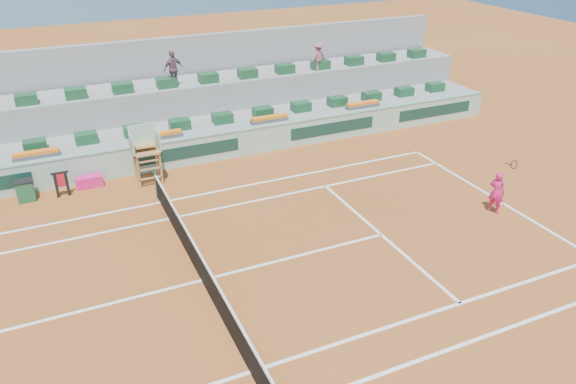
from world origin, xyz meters
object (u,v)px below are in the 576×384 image
object	(u,v)px
player_bag	(89,181)
tennis_player	(497,192)
umpire_chair	(145,147)
drink_cooler_a	(25,190)

from	to	relation	value
player_bag	tennis_player	size ratio (longest dim) A/B	0.45
umpire_chair	player_bag	bearing A→B (deg)	166.93
drink_cooler_a	tennis_player	bearing A→B (deg)	-27.32
player_bag	tennis_player	xyz separation A→B (m)	(13.36, -8.34, 0.59)
player_bag	drink_cooler_a	size ratio (longest dim) A/B	1.22
player_bag	drink_cooler_a	distance (m)	2.37
player_bag	umpire_chair	bearing A→B (deg)	-13.07
umpire_chair	drink_cooler_a	distance (m)	4.77
tennis_player	umpire_chair	bearing A→B (deg)	144.84
umpire_chair	tennis_player	world-z (taller)	umpire_chair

